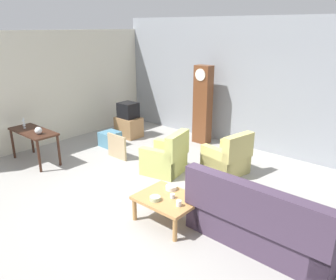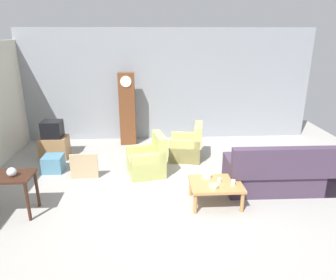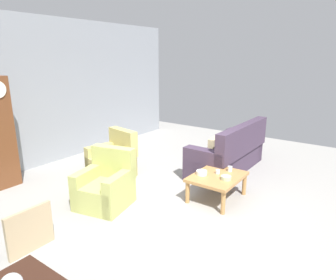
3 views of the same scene
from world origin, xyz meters
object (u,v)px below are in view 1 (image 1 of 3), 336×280
at_px(bowl_shallow_green, 155,198).
at_px(wine_glass_mid, 24,123).
at_px(armchair_olive_near, 166,159).
at_px(cup_blue_rimmed, 172,196).
at_px(armchair_olive_far, 227,159).
at_px(storage_box_blue, 110,139).
at_px(console_table_dark, 34,135).
at_px(grandfather_clock, 203,105).
at_px(glass_dome_cloche, 38,131).
at_px(tv_crt, 128,110).
at_px(bowl_white_stacked, 171,188).
at_px(coffee_table_wood, 168,201).
at_px(cup_white_porcelain, 179,203).
at_px(tv_stand_cabinet, 129,127).
at_px(framed_picture_leaning, 117,147).
at_px(couch_floral, 260,222).
at_px(wine_glass_tall, 23,120).

xyz_separation_m(bowl_shallow_green, wine_glass_mid, (-4.13, 0.02, 0.41)).
bearing_deg(armchair_olive_near, cup_blue_rimmed, -45.28).
bearing_deg(armchair_olive_far, storage_box_blue, -170.13).
height_order(console_table_dark, wine_glass_mid, wine_glass_mid).
xyz_separation_m(grandfather_clock, glass_dome_cloche, (-1.74, -3.65, -0.20)).
xyz_separation_m(armchair_olive_far, console_table_dark, (-3.63, -2.36, 0.34)).
height_order(armchair_olive_far, cup_blue_rimmed, armchair_olive_far).
bearing_deg(tv_crt, bowl_white_stacked, -32.84).
xyz_separation_m(coffee_table_wood, console_table_dark, (-3.90, -0.14, 0.28)).
bearing_deg(cup_white_porcelain, armchair_olive_near, 136.74).
relative_size(tv_stand_cabinet, framed_picture_leaning, 1.13).
distance_m(console_table_dark, grandfather_clock, 4.18).
relative_size(grandfather_clock, cup_white_porcelain, 22.78).
relative_size(grandfather_clock, storage_box_blue, 4.40).
bearing_deg(tv_stand_cabinet, coffee_table_wood, -34.48).
relative_size(coffee_table_wood, tv_stand_cabinet, 1.41).
height_order(framed_picture_leaning, cup_blue_rimmed, framed_picture_leaning).
xyz_separation_m(cup_blue_rimmed, bowl_shallow_green, (-0.16, -0.23, -0.00)).
xyz_separation_m(couch_floral, armchair_olive_far, (-1.64, 1.81, -0.05)).
relative_size(glass_dome_cloche, wine_glass_tall, 0.73).
xyz_separation_m(armchair_olive_far, wine_glass_tall, (-4.13, -2.32, 0.59)).
height_order(cup_blue_rimmed, wine_glass_tall, wine_glass_tall).
distance_m(armchair_olive_far, framed_picture_leaning, 2.59).
distance_m(cup_white_porcelain, bowl_white_stacked, 0.53).
xyz_separation_m(tv_crt, bowl_white_stacked, (3.53, -2.28, -0.30)).
bearing_deg(bowl_shallow_green, coffee_table_wood, 66.95).
relative_size(glass_dome_cloche, cup_white_porcelain, 1.77).
xyz_separation_m(cup_blue_rimmed, wine_glass_mid, (-4.28, -0.21, 0.40)).
bearing_deg(tv_crt, wine_glass_tall, -105.80).
distance_m(armchair_olive_far, tv_crt, 3.43).
height_order(couch_floral, tv_crt, couch_floral).
distance_m(tv_crt, cup_white_porcelain, 4.75).
distance_m(grandfather_clock, wine_glass_tall, 4.40).
bearing_deg(tv_crt, armchair_olive_near, -25.32).
relative_size(framed_picture_leaning, glass_dome_cloche, 3.78).
bearing_deg(armchair_olive_near, bowl_shallow_green, -53.26).
distance_m(tv_crt, glass_dome_cloche, 2.70).
xyz_separation_m(tv_stand_cabinet, cup_blue_rimmed, (3.73, -2.48, 0.18)).
bearing_deg(armchair_olive_near, bowl_white_stacked, -45.29).
bearing_deg(armchair_olive_far, armchair_olive_near, -139.61).
distance_m(couch_floral, tv_stand_cabinet, 5.45).
bearing_deg(couch_floral, cup_blue_rimmed, -163.59).
height_order(tv_stand_cabinet, wine_glass_mid, wine_glass_mid).
xyz_separation_m(storage_box_blue, glass_dome_cloche, (-0.11, -1.85, 0.64)).
bearing_deg(bowl_white_stacked, framed_picture_leaning, 158.60).
relative_size(grandfather_clock, cup_blue_rimmed, 28.58).
xyz_separation_m(tv_stand_cabinet, cup_white_porcelain, (3.96, -2.60, 0.19)).
bearing_deg(bowl_white_stacked, console_table_dark, -174.33).
bearing_deg(glass_dome_cloche, framed_picture_leaning, 57.40).
height_order(storage_box_blue, bowl_shallow_green, bowl_shallow_green).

